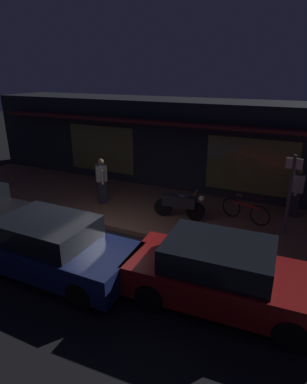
{
  "coord_description": "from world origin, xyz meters",
  "views": [
    {
      "loc": [
        4.95,
        -6.67,
        4.69
      ],
      "look_at": [
        0.59,
        2.4,
        0.95
      ],
      "focal_mm": 30.43,
      "sensor_mm": 36.0,
      "label": 1
    }
  ],
  "objects_px": {
    "motorcycle": "(180,204)",
    "person_bystander": "(297,191)",
    "parked_car_across": "(222,274)",
    "bicycle_parked": "(245,210)",
    "parked_car_far": "(53,247)",
    "sign_post": "(290,190)",
    "person_photographer": "(102,180)"
  },
  "relations": [
    {
      "from": "person_bystander",
      "to": "sign_post",
      "type": "distance_m",
      "value": 1.55
    },
    {
      "from": "motorcycle",
      "to": "parked_car_far",
      "type": "bearing_deg",
      "value": -113.48
    },
    {
      "from": "motorcycle",
      "to": "bicycle_parked",
      "type": "bearing_deg",
      "value": 19.82
    },
    {
      "from": "person_photographer",
      "to": "sign_post",
      "type": "height_order",
      "value": "sign_post"
    },
    {
      "from": "parked_car_far",
      "to": "sign_post",
      "type": "bearing_deg",
      "value": 41.32
    },
    {
      "from": "parked_car_across",
      "to": "parked_car_far",
      "type": "bearing_deg",
      "value": -170.4
    },
    {
      "from": "person_bystander",
      "to": "bicycle_parked",
      "type": "bearing_deg",
      "value": -142.11
    },
    {
      "from": "person_photographer",
      "to": "parked_car_far",
      "type": "bearing_deg",
      "value": -72.27
    },
    {
      "from": "parked_car_far",
      "to": "parked_car_across",
      "type": "height_order",
      "value": "same"
    },
    {
      "from": "bicycle_parked",
      "to": "parked_car_across",
      "type": "height_order",
      "value": "parked_car_across"
    },
    {
      "from": "bicycle_parked",
      "to": "motorcycle",
      "type": "bearing_deg",
      "value": -160.18
    },
    {
      "from": "parked_car_far",
      "to": "motorcycle",
      "type": "bearing_deg",
      "value": 66.52
    },
    {
      "from": "bicycle_parked",
      "to": "person_bystander",
      "type": "bearing_deg",
      "value": 37.89
    },
    {
      "from": "person_photographer",
      "to": "parked_car_far",
      "type": "relative_size",
      "value": 0.41
    },
    {
      "from": "person_bystander",
      "to": "parked_car_across",
      "type": "bearing_deg",
      "value": -102.18
    },
    {
      "from": "sign_post",
      "to": "parked_car_across",
      "type": "relative_size",
      "value": 0.57
    },
    {
      "from": "parked_car_far",
      "to": "person_bystander",
      "type": "bearing_deg",
      "value": 48.74
    },
    {
      "from": "motorcycle",
      "to": "sign_post",
      "type": "bearing_deg",
      "value": 5.8
    },
    {
      "from": "person_bystander",
      "to": "parked_car_across",
      "type": "xyz_separation_m",
      "value": [
        -1.11,
        -5.14,
        -0.32
      ]
    },
    {
      "from": "motorcycle",
      "to": "parked_car_across",
      "type": "height_order",
      "value": "parked_car_across"
    },
    {
      "from": "person_photographer",
      "to": "sign_post",
      "type": "relative_size",
      "value": 0.7
    },
    {
      "from": "motorcycle",
      "to": "sign_post",
      "type": "distance_m",
      "value": 3.33
    },
    {
      "from": "motorcycle",
      "to": "person_photographer",
      "type": "distance_m",
      "value": 3.05
    },
    {
      "from": "person_photographer",
      "to": "sign_post",
      "type": "distance_m",
      "value": 6.25
    },
    {
      "from": "sign_post",
      "to": "parked_car_across",
      "type": "xyz_separation_m",
      "value": [
        -0.95,
        -3.67,
        -0.81
      ]
    },
    {
      "from": "motorcycle",
      "to": "parked_car_far",
      "type": "height_order",
      "value": "parked_car_far"
    },
    {
      "from": "motorcycle",
      "to": "person_bystander",
      "type": "relative_size",
      "value": 1.02
    },
    {
      "from": "bicycle_parked",
      "to": "parked_car_far",
      "type": "bearing_deg",
      "value": -128.08
    },
    {
      "from": "motorcycle",
      "to": "bicycle_parked",
      "type": "distance_m",
      "value": 2.08
    },
    {
      "from": "bicycle_parked",
      "to": "person_bystander",
      "type": "xyz_separation_m",
      "value": [
        1.39,
        1.09,
        0.52
      ]
    },
    {
      "from": "sign_post",
      "to": "parked_car_far",
      "type": "distance_m",
      "value": 6.63
    },
    {
      "from": "motorcycle",
      "to": "parked_car_far",
      "type": "distance_m",
      "value": 4.38
    }
  ]
}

